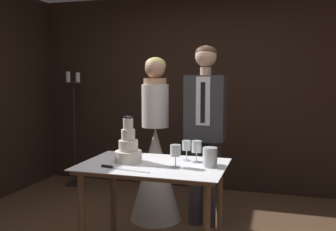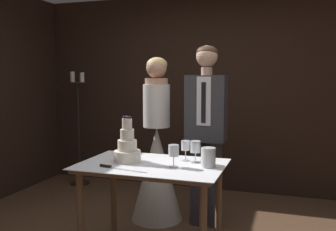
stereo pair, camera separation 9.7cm
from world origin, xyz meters
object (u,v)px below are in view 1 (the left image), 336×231
(wine_glass_middle, at_px, (175,152))
(bride, at_px, (155,161))
(wine_glass_near, at_px, (197,147))
(candle_stand, at_px, (74,132))
(cake_table, at_px, (153,177))
(hurricane_candle, at_px, (210,158))
(tiered_cake, at_px, (128,148))
(wine_glass_far, at_px, (187,146))
(cake_knife, at_px, (116,168))
(groom, at_px, (205,126))

(wine_glass_middle, height_order, bride, bride)
(wine_glass_near, height_order, candle_stand, candle_stand)
(wine_glass_near, distance_m, candle_stand, 2.62)
(cake_table, relative_size, hurricane_candle, 7.68)
(cake_table, xyz_separation_m, tiered_cake, (-0.22, 0.01, 0.23))
(tiered_cake, relative_size, wine_glass_near, 2.11)
(wine_glass_far, bearing_deg, bride, 127.22)
(cake_knife, bearing_deg, wine_glass_far, 52.06)
(hurricane_candle, distance_m, groom, 0.84)
(hurricane_candle, bearing_deg, cake_table, -174.77)
(wine_glass_middle, bearing_deg, cake_table, 168.83)
(wine_glass_middle, bearing_deg, cake_knife, -155.39)
(candle_stand, bearing_deg, cake_knife, -52.29)
(tiered_cake, height_order, cake_knife, tiered_cake)
(tiered_cake, relative_size, wine_glass_far, 2.24)
(wine_glass_near, relative_size, groom, 0.10)
(wine_glass_near, height_order, bride, bride)
(hurricane_candle, xyz_separation_m, bride, (-0.72, 0.80, -0.25))
(cake_knife, relative_size, candle_stand, 0.27)
(cake_knife, bearing_deg, tiered_cake, 97.63)
(cake_table, distance_m, wine_glass_near, 0.43)
(cake_knife, bearing_deg, cake_table, 55.05)
(wine_glass_middle, height_order, hurricane_candle, wine_glass_middle)
(tiered_cake, bearing_deg, cake_knife, -91.62)
(wine_glass_middle, xyz_separation_m, bride, (-0.46, 0.88, -0.30))
(wine_glass_near, bearing_deg, bride, 130.31)
(hurricane_candle, bearing_deg, cake_knife, -158.06)
(groom, bearing_deg, cake_knife, -114.53)
(hurricane_candle, height_order, candle_stand, candle_stand)
(hurricane_candle, bearing_deg, candle_stand, 142.53)
(cake_table, height_order, wine_glass_near, wine_glass_near)
(bride, height_order, groom, groom)
(cake_table, distance_m, tiered_cake, 0.32)
(wine_glass_near, bearing_deg, cake_knife, -145.67)
(bride, xyz_separation_m, groom, (0.53, -0.00, 0.39))
(wine_glass_far, distance_m, hurricane_candle, 0.28)
(wine_glass_near, relative_size, bride, 0.11)
(cake_table, xyz_separation_m, bride, (-0.26, 0.84, -0.07))
(bride, distance_m, groom, 0.66)
(candle_stand, bearing_deg, bride, -30.95)
(tiered_cake, xyz_separation_m, wine_glass_middle, (0.42, -0.05, 0.01))
(cake_table, distance_m, candle_stand, 2.46)
(tiered_cake, xyz_separation_m, bride, (-0.04, 0.84, -0.29))
(wine_glass_far, xyz_separation_m, hurricane_candle, (0.23, -0.15, -0.05))
(cake_knife, relative_size, hurricane_candle, 2.75)
(tiered_cake, relative_size, cake_knife, 0.92)
(hurricane_candle, xyz_separation_m, candle_stand, (-2.21, 1.69, -0.14))
(cake_table, xyz_separation_m, groom, (0.26, 0.84, 0.32))
(wine_glass_middle, distance_m, candle_stand, 2.64)
(hurricane_candle, relative_size, bride, 0.09)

